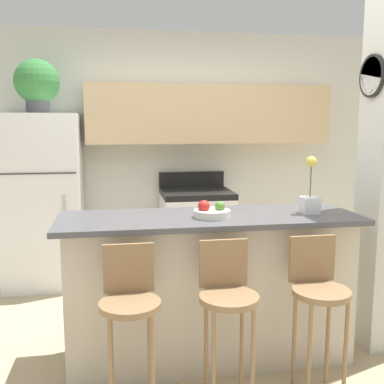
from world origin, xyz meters
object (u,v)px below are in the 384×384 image
Objects in this scene: bar_stool_mid at (227,300)px; orchid_vase at (310,196)px; potted_plant_on_fridge at (37,84)px; fruit_bowl at (211,212)px; bar_stool_left at (130,306)px; bar_stool_right at (318,294)px; refrigerator at (43,201)px; stove_range at (196,233)px.

orchid_vase is (0.67, 0.45, 0.50)m from bar_stool_mid.
potted_plant_on_fridge is 2.76m from orchid_vase.
potted_plant_on_fridge is 2.15× the size of fruit_bowl.
bar_stool_left is 1.00× the size of bar_stool_right.
orchid_vase is (1.99, -1.72, -0.85)m from potted_plant_on_fridge.
potted_plant_on_fridge is (-0.00, 0.00, 1.12)m from refrigerator.
fruit_bowl is at bearing -53.03° from refrigerator.
bar_stool_right is 2.43× the size of orchid_vase.
fruit_bowl is at bearing -177.79° from orchid_vase.
bar_stool_left is 2.67m from potted_plant_on_fridge.
orchid_vase is (0.13, 0.45, 0.50)m from bar_stool_right.
bar_stool_mid and bar_stool_right have the same top height.
potted_plant_on_fridge is (-1.86, 2.17, 1.35)m from bar_stool_right.
bar_stool_right is at bearing -49.39° from refrigerator.
bar_stool_left is at bearing -70.41° from refrigerator.
bar_stool_mid is at bearing -58.76° from potted_plant_on_fridge.
potted_plant_on_fridge is at bearing 126.97° from fruit_bowl.
bar_stool_mid is 0.95m from orchid_vase.
stove_range reaches higher than bar_stool_mid.
fruit_bowl is (-0.00, 0.43, 0.42)m from bar_stool_mid.
refrigerator is at bearing 179.78° from stove_range.
bar_stool_right is at bearing -37.86° from fruit_bowl.
bar_stool_right is at bearing 0.00° from bar_stool_left.
bar_stool_left is at bearing -70.41° from potted_plant_on_fridge.
potted_plant_on_fridge reaches higher than bar_stool_left.
bar_stool_left is (-0.75, -2.16, 0.15)m from stove_range.
stove_range is at bearing 70.81° from bar_stool_left.
potted_plant_on_fridge is at bearing 120.30° from refrigerator.
stove_range is 1.89m from orchid_vase.
orchid_vase is at bearing 20.34° from bar_stool_left.
stove_range is at bearing 98.80° from bar_stool_right.
orchid_vase reaches higher than bar_stool_right.
orchid_vase is (1.22, 0.45, 0.50)m from bar_stool_left.
stove_range is 1.84m from fruit_bowl.
stove_range is 2.79× the size of orchid_vase.
bar_stool_mid is 1.85× the size of potted_plant_on_fridge.
bar_stool_right is 3.16m from potted_plant_on_fridge.
bar_stool_left is 1.09m from bar_stool_right.
stove_range is 2.19m from bar_stool_right.
potted_plant_on_fridge is 2.37m from fruit_bowl.
orchid_vase reaches higher than fruit_bowl.
stove_range is 4.56× the size of fruit_bowl.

